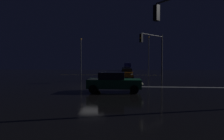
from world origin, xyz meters
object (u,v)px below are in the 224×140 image
object	(u,v)px
sedan_gray	(127,70)
streetlamp_left_far	(81,53)
streetlamp_right_far	(149,52)
sedan_green_crossing	(114,82)
traffic_signal_ne	(154,48)
traffic_signal_se	(194,23)
sedan_white	(127,69)
sedan_black	(127,72)
sedan_silver	(127,69)
sedan_orange	(127,73)
sedan_blue	(126,71)
box_truck	(128,66)

from	to	relation	value
sedan_gray	streetlamp_left_far	size ratio (longest dim) A/B	0.46
sedan_gray	streetlamp_right_far	xyz separation A→B (m)	(5.60, 0.66, 4.75)
sedan_green_crossing	streetlamp_left_far	distance (m)	35.26
traffic_signal_ne	traffic_signal_se	xyz separation A→B (m)	(0.08, -14.17, 0.04)
sedan_white	traffic_signal_se	world-z (taller)	traffic_signal_se
sedan_gray	streetlamp_left_far	distance (m)	13.45
sedan_black	sedan_silver	size ratio (longest dim) A/B	1.00
sedan_orange	streetlamp_right_far	distance (m)	20.00
traffic_signal_se	sedan_silver	bearing A→B (deg)	95.09
sedan_gray	sedan_white	world-z (taller)	same
sedan_green_crossing	traffic_signal_se	size ratio (longest dim) A/B	0.66
sedan_silver	streetlamp_left_far	bearing A→B (deg)	-153.93
sedan_black	traffic_signal_ne	bearing A→B (deg)	-69.08
traffic_signal_se	streetlamp_right_far	distance (m)	36.80
sedan_orange	sedan_green_crossing	world-z (taller)	same
sedan_blue	traffic_signal_ne	bearing A→B (deg)	-76.12
traffic_signal_se	traffic_signal_ne	bearing A→B (deg)	90.31
sedan_black	traffic_signal_se	size ratio (longest dim) A/B	0.66
sedan_black	sedan_blue	bearing A→B (deg)	93.02
sedan_gray	sedan_white	bearing A→B (deg)	90.32
streetlamp_right_far	sedan_gray	bearing A→B (deg)	-173.28
traffic_signal_ne	streetlamp_left_far	xyz separation A→B (m)	(-16.16, 22.57, 0.90)
streetlamp_left_far	sedan_white	bearing A→B (deg)	44.49
sedan_white	streetlamp_left_far	xyz separation A→B (m)	(-12.55, -12.33, 4.59)
sedan_gray	box_truck	bearing A→B (deg)	89.57
sedan_black	box_truck	world-z (taller)	box_truck
sedan_white	traffic_signal_se	distance (m)	49.34
sedan_orange	traffic_signal_ne	bearing A→B (deg)	-47.60
sedan_black	streetlamp_left_far	xyz separation A→B (m)	(-12.56, 13.16, 4.59)
streetlamp_left_far	traffic_signal_se	bearing A→B (deg)	-66.16
sedan_orange	traffic_signal_se	xyz separation A→B (m)	(3.73, -18.16, 3.73)
sedan_orange	sedan_silver	size ratio (longest dim) A/B	1.00
sedan_black	traffic_signal_ne	distance (m)	10.73
sedan_blue	streetlamp_left_far	distance (m)	14.63
sedan_green_crossing	streetlamp_left_far	size ratio (longest dim) A/B	0.46
sedan_gray	traffic_signal_ne	xyz separation A→B (m)	(3.54, -21.91, 3.69)
sedan_orange	traffic_signal_ne	world-z (taller)	traffic_signal_ne
streetlamp_left_far	sedan_green_crossing	bearing A→B (deg)	-70.90
streetlamp_left_far	sedan_silver	bearing A→B (deg)	26.07
sedan_orange	sedan_black	xyz separation A→B (m)	(0.05, 5.41, 0.00)
sedan_blue	streetlamp_left_far	size ratio (longest dim) A/B	0.46
sedan_black	sedan_white	distance (m)	25.49
sedan_green_crossing	sedan_gray	bearing A→B (deg)	87.91
streetlamp_left_far	sedan_blue	bearing A→B (deg)	-28.40
sedan_white	traffic_signal_ne	bearing A→B (deg)	-84.10
sedan_black	traffic_signal_ne	xyz separation A→B (m)	(3.60, -9.41, 3.69)
streetlamp_left_far	sedan_black	bearing A→B (deg)	-46.34
sedan_white	box_truck	size ratio (longest dim) A/B	0.52
sedan_gray	sedan_white	xyz separation A→B (m)	(-0.07, 12.99, 0.00)
sedan_blue	streetlamp_right_far	size ratio (longest dim) A/B	0.45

